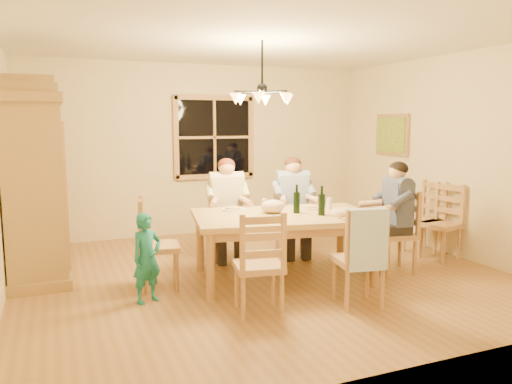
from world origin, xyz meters
name	(u,v)px	position (x,y,z in m)	size (l,w,h in m)	color
floor	(262,274)	(0.00, 0.00, 0.00)	(5.50, 5.50, 0.00)	olive
ceiling	(262,40)	(0.00, 0.00, 2.70)	(5.50, 5.00, 0.02)	white
wall_back	(202,150)	(0.00, 2.50, 1.35)	(5.50, 0.02, 2.70)	beige
wall_right	(449,155)	(2.75, 0.00, 1.35)	(0.02, 5.00, 2.70)	beige
window	(214,137)	(0.20, 2.47, 1.55)	(1.30, 0.06, 1.30)	black
painting	(392,135)	(2.71, 1.20, 1.60)	(0.06, 0.78, 0.64)	olive
chandelier	(262,97)	(0.00, 0.00, 2.08)	(0.77, 0.68, 0.71)	black
armoire	(36,187)	(-2.42, 0.91, 1.06)	(0.66, 1.40, 2.30)	olive
dining_table	(283,222)	(0.17, -0.24, 0.66)	(2.18, 1.55, 0.76)	#AB884C
chair_far_left	(227,237)	(-0.17, 0.78, 0.30)	(0.51, 0.49, 0.99)	#AD7D4C
chair_far_right	(292,234)	(0.71, 0.63, 0.30)	(0.51, 0.49, 0.99)	#AD7D4C
chair_near_left	(259,282)	(-0.49, -1.09, 0.30)	(0.51, 0.49, 0.99)	#AD7D4C
chair_near_right	(358,275)	(0.50, -1.26, 0.30)	(0.51, 0.49, 0.99)	#AD7D4C
chair_end_left	(160,260)	(-1.20, 0.00, 0.30)	(0.49, 0.51, 0.99)	#AD7D4C
chair_end_right	(394,247)	(1.54, -0.48, 0.30)	(0.49, 0.51, 0.99)	#AD7D4C
adult_woman	(227,196)	(-0.17, 0.78, 0.84)	(0.45, 0.48, 0.87)	beige
adult_plaid_man	(293,194)	(0.71, 0.63, 0.84)	(0.45, 0.48, 0.87)	#375798
adult_slate_man	(396,203)	(1.54, -0.48, 0.84)	(0.48, 0.45, 0.87)	#42496B
towel	(367,240)	(0.47, -1.44, 0.70)	(0.38, 0.10, 0.58)	#A3BCDD
wine_bottle_a	(297,199)	(0.33, -0.24, 0.93)	(0.08, 0.08, 0.33)	black
wine_bottle_b	(322,201)	(0.53, -0.46, 0.93)	(0.08, 0.08, 0.33)	black
plate_woman	(233,210)	(-0.29, 0.20, 0.77)	(0.26, 0.26, 0.02)	white
plate_plaid	(308,208)	(0.59, -0.03, 0.77)	(0.26, 0.26, 0.02)	white
plate_slate	(343,210)	(0.89, -0.34, 0.77)	(0.26, 0.26, 0.02)	white
wine_glass_a	(264,205)	(0.05, 0.05, 0.83)	(0.06, 0.06, 0.14)	silver
wine_glass_b	(329,203)	(0.81, -0.16, 0.83)	(0.06, 0.06, 0.14)	silver
cap	(345,213)	(0.69, -0.69, 0.82)	(0.20, 0.20, 0.11)	tan
napkin	(276,218)	(-0.04, -0.48, 0.78)	(0.18, 0.14, 0.03)	#476683
cloth_bundle	(273,206)	(0.08, -0.13, 0.84)	(0.28, 0.22, 0.15)	#C9A992
child	(147,258)	(-1.41, -0.40, 0.45)	(0.33, 0.22, 0.91)	#1B7B7B
chair_spare_front	(423,231)	(2.45, 0.08, 0.30)	(0.47, 0.48, 0.99)	#AD7D4C
chair_spare_back	(439,236)	(2.45, -0.23, 0.30)	(0.51, 0.53, 0.99)	#AD7D4C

